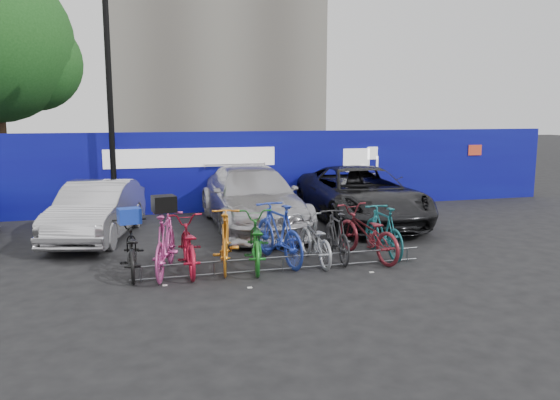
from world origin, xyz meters
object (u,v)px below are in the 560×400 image
object	(u,v)px
bike_1	(165,243)
bike_4	(255,241)
lamppost	(110,101)
car_2	(252,198)
bike_8	(367,233)
bike_7	(337,235)
car_1	(97,211)
bike_9	(383,231)
bike_3	(226,240)
bike_2	(188,245)
bike_5	(279,233)
bike_rack	(283,263)
car_3	(360,195)
tree	(0,47)
bike_0	(131,249)
bike_6	(315,240)

from	to	relation	value
bike_1	bike_4	bearing A→B (deg)	-166.42
lamppost	bike_1	bearing A→B (deg)	-79.26
car_2	bike_8	bearing A→B (deg)	-66.05
bike_7	car_1	bearing A→B (deg)	-29.94
car_1	bike_9	xyz separation A→B (m)	(5.87, -3.20, -0.14)
lamppost	bike_8	distance (m)	8.02
bike_3	lamppost	bearing A→B (deg)	-57.82
bike_9	lamppost	bearing A→B (deg)	-44.81
bike_2	bike_9	distance (m)	4.05
car_2	lamppost	bearing A→B (deg)	150.68
bike_5	bike_9	size ratio (longest dim) A/B	1.15
bike_1	bike_5	bearing A→B (deg)	-162.29
bike_5	car_1	bearing A→B (deg)	-52.64
bike_3	bike_8	size ratio (longest dim) A/B	0.93
bike_rack	bike_2	xyz separation A→B (m)	(-1.72, 0.46, 0.35)
car_1	car_3	xyz separation A→B (m)	(6.79, 0.19, 0.08)
tree	bike_rack	xyz separation A→B (m)	(6.77, -10.66, -4.91)
tree	bike_8	xyz separation A→B (m)	(8.67, -10.22, -4.53)
bike_5	car_3	bearing A→B (deg)	-144.82
car_1	bike_5	size ratio (longest dim) A/B	2.00
tree	lamppost	xyz separation A→B (m)	(3.57, -4.66, -1.80)
tree	bike_4	distance (m)	12.88
tree	bike_0	distance (m)	11.80
tree	bike_3	bearing A→B (deg)	-60.52
bike_3	bike_0	bearing A→B (deg)	7.16
bike_rack	bike_0	distance (m)	2.83
bike_4	bike_9	distance (m)	2.76
bike_1	bike_0	bearing A→B (deg)	-2.56
tree	bike_5	world-z (taller)	tree
bike_5	bike_6	distance (m)	0.73
bike_rack	bike_0	size ratio (longest dim) A/B	3.06
bike_rack	bike_2	bearing A→B (deg)	165.14
lamppost	bike_rack	distance (m)	7.48
bike_6	bike_7	bearing A→B (deg)	-174.14
car_1	car_2	world-z (taller)	car_2
bike_1	bike_2	world-z (taller)	bike_1
bike_2	bike_6	size ratio (longest dim) A/B	1.10
car_1	bike_6	bearing A→B (deg)	-24.46
tree	bike_4	xyz separation A→B (m)	(6.34, -10.24, -4.55)
bike_5	bike_6	xyz separation A→B (m)	(0.70, -0.15, -0.15)
bike_7	bike_8	bearing A→B (deg)	179.27
car_1	bike_4	distance (m)	4.56
bike_rack	bike_8	xyz separation A→B (m)	(1.90, 0.44, 0.37)
bike_2	bike_3	xyz separation A→B (m)	(0.72, -0.01, 0.06)
bike_rack	car_3	size ratio (longest dim) A/B	1.03
car_3	car_2	bearing A→B (deg)	-178.43
bike_3	bike_8	distance (m)	2.90
bike_rack	bike_9	size ratio (longest dim) A/B	3.14
bike_7	bike_9	size ratio (longest dim) A/B	0.96
car_2	bike_1	distance (m)	4.40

